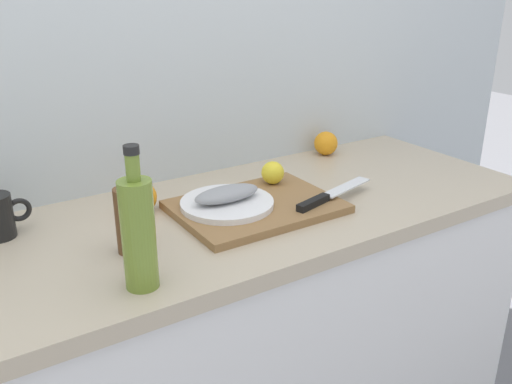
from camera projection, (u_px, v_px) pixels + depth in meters
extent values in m
cube|color=silver|center=(109.00, 60.00, 1.43)|extent=(3.20, 0.05, 2.50)
cube|color=#B7A88E|center=(170.00, 236.00, 1.32)|extent=(2.00, 0.60, 0.04)
cube|color=olive|center=(256.00, 207.00, 1.40)|extent=(0.40, 0.29, 0.02)
cylinder|color=white|center=(228.00, 204.00, 1.38)|extent=(0.23, 0.23, 0.01)
ellipsoid|color=gray|center=(227.00, 194.00, 1.37)|extent=(0.17, 0.07, 0.04)
cube|color=silver|center=(346.00, 187.00, 1.48)|extent=(0.18, 0.08, 0.00)
cube|color=black|center=(313.00, 203.00, 1.38)|extent=(0.11, 0.05, 0.02)
sphere|color=yellow|center=(273.00, 173.00, 1.52)|extent=(0.06, 0.06, 0.06)
cylinder|color=olive|center=(139.00, 235.00, 1.03)|extent=(0.06, 0.06, 0.22)
cylinder|color=olive|center=(133.00, 167.00, 0.98)|extent=(0.03, 0.03, 0.05)
cylinder|color=black|center=(131.00, 150.00, 0.97)|extent=(0.03, 0.03, 0.02)
torus|color=black|center=(19.00, 210.00, 1.27)|extent=(0.06, 0.01, 0.06)
sphere|color=orange|center=(326.00, 143.00, 1.82)|extent=(0.08, 0.08, 0.08)
sphere|color=orange|center=(141.00, 197.00, 1.38)|extent=(0.08, 0.08, 0.08)
cylinder|color=brown|center=(128.00, 221.00, 1.18)|extent=(0.05, 0.05, 0.15)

